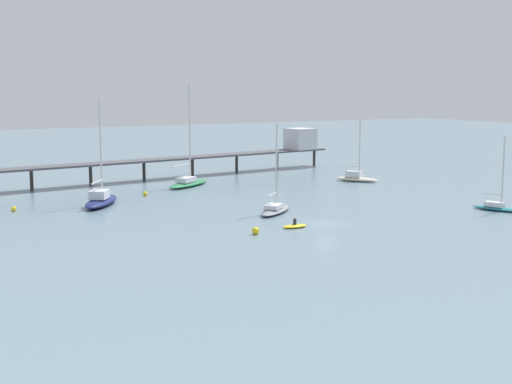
% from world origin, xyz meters
% --- Properties ---
extents(ground_plane, '(400.00, 400.00, 0.00)m').
position_xyz_m(ground_plane, '(0.00, 0.00, 0.00)').
color(ground_plane, slate).
extents(pier, '(65.45, 12.55, 7.24)m').
position_xyz_m(pier, '(13.70, 46.26, 4.18)').
color(pier, '#4C4C51').
rests_on(pier, ground_plane).
extents(sailboat_green, '(9.64, 7.86, 15.35)m').
position_xyz_m(sailboat_green, '(-0.98, 34.51, 0.77)').
color(sailboat_green, '#287F4C').
rests_on(sailboat_green, ground_plane).
extents(sailboat_cream, '(5.27, 6.88, 10.04)m').
position_xyz_m(sailboat_cream, '(24.46, 26.50, 0.70)').
color(sailboat_cream, beige).
rests_on(sailboat_cream, ground_plane).
extents(sailboat_navy, '(7.77, 9.64, 13.32)m').
position_xyz_m(sailboat_navy, '(-17.71, 23.91, 0.80)').
color(sailboat_navy, navy).
rests_on(sailboat_navy, ground_plane).
extents(sailboat_gray, '(7.44, 6.75, 10.57)m').
position_xyz_m(sailboat_gray, '(-1.41, 8.49, 0.58)').
color(sailboat_gray, gray).
rests_on(sailboat_gray, ground_plane).
extents(sailboat_teal, '(3.60, 6.58, 8.96)m').
position_xyz_m(sailboat_teal, '(22.76, -3.43, 0.60)').
color(sailboat_teal, '#1E727A').
rests_on(sailboat_teal, ground_plane).
extents(dinghy_yellow, '(2.84, 1.34, 1.14)m').
position_xyz_m(dinghy_yellow, '(-4.18, -0.15, 0.21)').
color(dinghy_yellow, yellow).
rests_on(dinghy_yellow, ground_plane).
extents(mooring_buoy_inner, '(0.64, 0.64, 0.64)m').
position_xyz_m(mooring_buoy_inner, '(-10.10, 28.55, 0.32)').
color(mooring_buoy_inner, yellow).
rests_on(mooring_buoy_inner, ground_plane).
extents(mooring_buoy_outer, '(0.76, 0.76, 0.76)m').
position_xyz_m(mooring_buoy_outer, '(-9.48, -1.09, 0.38)').
color(mooring_buoy_outer, yellow).
rests_on(mooring_buoy_outer, ground_plane).
extents(mooring_buoy_mid, '(0.63, 0.63, 0.63)m').
position_xyz_m(mooring_buoy_mid, '(-28.12, 24.88, 0.31)').
color(mooring_buoy_mid, yellow).
rests_on(mooring_buoy_mid, ground_plane).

